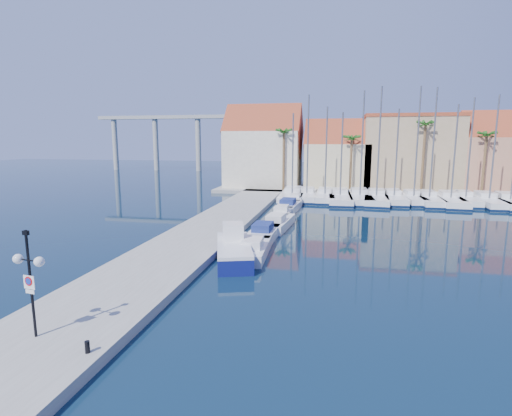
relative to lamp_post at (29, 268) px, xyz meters
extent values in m
plane|color=black|center=(9.37, 6.02, -3.35)|extent=(260.00, 260.00, 0.00)
cube|color=gray|center=(0.37, 19.52, -3.10)|extent=(6.00, 77.00, 0.50)
cube|color=gray|center=(19.37, 54.02, -3.10)|extent=(54.00, 16.00, 0.50)
cylinder|color=black|center=(0.00, 0.01, -0.68)|extent=(0.11, 0.11, 4.34)
cylinder|color=black|center=(-0.27, 0.04, 0.30)|extent=(0.54, 0.13, 0.05)
cylinder|color=black|center=(0.27, -0.03, 0.30)|extent=(0.54, 0.13, 0.05)
sphere|color=white|center=(-0.54, 0.08, 0.30)|extent=(0.39, 0.39, 0.39)
sphere|color=white|center=(0.54, -0.07, 0.30)|extent=(0.39, 0.39, 0.39)
cube|color=black|center=(0.00, 0.01, 1.38)|extent=(0.25, 0.16, 0.17)
cube|color=white|center=(-0.01, -0.06, -0.57)|extent=(0.54, 0.11, 0.54)
cylinder|color=red|center=(-0.01, -0.09, -0.52)|extent=(0.37, 0.07, 0.37)
cylinder|color=#1933A5|center=(-0.01, -0.10, -0.52)|extent=(0.26, 0.05, 0.26)
cube|color=white|center=(-0.01, -0.06, -0.95)|extent=(0.43, 0.09, 0.15)
cylinder|color=black|center=(2.77, -0.69, -2.62)|extent=(0.18, 0.18, 0.46)
cube|color=navy|center=(4.72, 12.92, -2.85)|extent=(4.08, 7.04, 1.00)
cube|color=white|center=(4.72, 12.92, -2.24)|extent=(4.08, 7.04, 0.22)
cube|color=white|center=(4.33, 14.20, -1.62)|extent=(1.91, 2.13, 1.22)
cube|color=white|center=(5.83, 14.37, -2.95)|extent=(2.21, 6.04, 0.80)
cube|color=white|center=(5.86, 13.78, -2.25)|extent=(1.44, 2.15, 0.60)
cube|color=white|center=(5.61, 19.68, -2.95)|extent=(2.23, 6.57, 0.80)
cube|color=navy|center=(5.60, 19.03, -2.25)|extent=(1.51, 2.32, 0.60)
cube|color=white|center=(6.13, 23.77, -2.95)|extent=(2.64, 6.74, 0.80)
cube|color=white|center=(6.08, 23.12, -2.25)|extent=(1.66, 2.42, 0.60)
cube|color=white|center=(5.97, 28.82, -2.95)|extent=(1.64, 5.08, 0.80)
cube|color=white|center=(5.97, 28.31, -2.25)|extent=(1.14, 1.78, 0.60)
cube|color=white|center=(5.98, 33.84, -2.95)|extent=(2.65, 7.09, 0.80)
cube|color=navy|center=(5.93, 33.15, -2.25)|extent=(1.71, 2.53, 0.60)
cube|color=white|center=(6.35, 38.05, -2.95)|extent=(1.84, 5.27, 0.80)
cube|color=white|center=(6.33, 37.53, -2.25)|extent=(1.23, 1.86, 0.60)
cube|color=white|center=(5.47, 42.00, -2.85)|extent=(3.36, 11.80, 1.00)
cube|color=#0C1C3D|center=(5.47, 42.00, -3.17)|extent=(3.42, 11.86, 0.28)
cube|color=white|center=(5.44, 43.17, -2.05)|extent=(2.23, 3.57, 0.60)
cylinder|color=slate|center=(5.49, 41.41, 2.98)|extent=(0.20, 0.20, 10.66)
cube|color=white|center=(7.47, 42.13, -2.85)|extent=(2.59, 9.61, 1.00)
cube|color=#0C1C3D|center=(7.47, 42.13, -3.17)|extent=(2.65, 9.67, 0.28)
cube|color=white|center=(7.46, 43.09, -2.05)|extent=(1.77, 2.89, 0.60)
cylinder|color=slate|center=(7.47, 41.65, 4.16)|extent=(0.20, 0.20, 13.02)
cube|color=white|center=(9.91, 42.01, -2.85)|extent=(2.76, 9.67, 1.00)
cube|color=#0C1C3D|center=(9.91, 42.01, -3.17)|extent=(2.82, 9.74, 0.28)
cube|color=white|center=(9.89, 42.97, -2.05)|extent=(1.83, 2.93, 0.60)
cylinder|color=slate|center=(9.93, 41.53, 3.37)|extent=(0.20, 0.20, 11.45)
cube|color=white|center=(11.91, 41.35, -2.85)|extent=(3.28, 11.22, 1.00)
cube|color=#0C1C3D|center=(11.91, 41.35, -3.17)|extent=(3.34, 11.28, 0.28)
cube|color=white|center=(11.87, 42.46, -2.05)|extent=(2.14, 3.41, 0.60)
cylinder|color=slate|center=(11.93, 40.79, 2.98)|extent=(0.20, 0.20, 10.66)
cube|color=white|center=(14.49, 42.03, -2.85)|extent=(3.27, 11.35, 1.00)
cube|color=#0C1C3D|center=(14.49, 42.03, -3.17)|extent=(3.33, 11.41, 0.28)
cube|color=white|center=(14.45, 43.16, -2.05)|extent=(2.15, 3.44, 0.60)
cylinder|color=slate|center=(14.51, 41.47, 4.34)|extent=(0.20, 0.20, 13.37)
cube|color=white|center=(16.63, 41.71, -2.85)|extent=(3.80, 11.59, 1.00)
cube|color=#0C1C3D|center=(16.63, 41.71, -3.17)|extent=(3.86, 11.66, 0.28)
cube|color=white|center=(16.72, 42.84, -2.05)|extent=(2.32, 3.56, 0.60)
cylinder|color=slate|center=(16.59, 41.14, 4.55)|extent=(0.20, 0.20, 13.80)
cube|color=white|center=(18.89, 42.24, -2.85)|extent=(2.57, 9.78, 1.00)
cube|color=#0C1C3D|center=(18.89, 42.24, -3.17)|extent=(2.63, 9.84, 0.28)
cube|color=white|center=(18.89, 43.22, -2.05)|extent=(1.79, 2.94, 0.60)
cylinder|color=slate|center=(18.89, 41.75, 3.19)|extent=(0.20, 0.20, 11.07)
cube|color=white|center=(21.28, 42.10, -2.85)|extent=(2.76, 8.60, 1.00)
cube|color=#0C1C3D|center=(21.28, 42.10, -3.17)|extent=(2.83, 8.66, 0.28)
cube|color=white|center=(21.22, 42.94, -2.05)|extent=(1.71, 2.64, 0.60)
cylinder|color=slate|center=(21.30, 41.68, 4.54)|extent=(0.20, 0.20, 13.78)
cube|color=white|center=(23.12, 41.73, -2.85)|extent=(2.58, 9.91, 1.00)
cube|color=#0C1C3D|center=(23.12, 41.73, -3.17)|extent=(2.64, 9.97, 0.28)
cube|color=white|center=(23.12, 42.72, -2.05)|extent=(1.80, 2.97, 0.60)
cylinder|color=slate|center=(23.12, 41.23, 4.43)|extent=(0.20, 0.20, 13.55)
cube|color=white|center=(25.67, 41.57, -2.85)|extent=(3.32, 10.78, 1.00)
cube|color=#0C1C3D|center=(25.67, 41.57, -3.17)|extent=(3.38, 10.84, 0.28)
cube|color=white|center=(25.72, 42.64, -2.05)|extent=(2.10, 3.29, 0.60)
cylinder|color=slate|center=(25.64, 41.04, 3.38)|extent=(0.20, 0.20, 11.45)
cube|color=white|center=(27.70, 42.55, -2.85)|extent=(3.02, 9.40, 1.00)
cube|color=#0C1C3D|center=(27.70, 42.55, -3.17)|extent=(3.09, 9.46, 0.28)
cube|color=white|center=(27.76, 43.48, -2.05)|extent=(1.87, 2.88, 0.60)
cylinder|color=slate|center=(27.67, 42.09, 3.81)|extent=(0.20, 0.20, 12.31)
cube|color=white|center=(30.14, 41.82, -2.85)|extent=(2.73, 10.35, 1.00)
cube|color=#0C1C3D|center=(30.14, 41.82, -3.17)|extent=(2.79, 10.41, 0.28)
cube|color=white|center=(30.15, 42.85, -2.05)|extent=(1.89, 3.11, 0.60)
cylinder|color=slate|center=(30.14, 41.30, 3.91)|extent=(0.20, 0.20, 12.52)
cube|color=white|center=(32.50, 41.66, -2.85)|extent=(3.60, 11.15, 1.00)
cube|color=#0C1C3D|center=(32.50, 41.66, -3.17)|extent=(3.66, 11.21, 0.28)
cube|color=white|center=(32.57, 42.75, -2.05)|extent=(2.22, 3.42, 0.60)
cube|color=beige|center=(-0.63, 53.02, 1.65)|extent=(12.00, 9.00, 9.00)
cube|color=brown|center=(-0.63, 53.02, 6.15)|extent=(12.30, 9.00, 9.00)
cube|color=beige|center=(11.37, 53.02, 0.65)|extent=(10.00, 8.00, 7.00)
cube|color=brown|center=(11.37, 53.02, 4.15)|extent=(10.30, 8.00, 8.00)
cube|color=tan|center=(22.37, 54.02, 2.65)|extent=(14.00, 10.00, 11.00)
cube|color=brown|center=(22.37, 54.02, 8.40)|extent=(14.20, 10.20, 0.50)
cube|color=tan|center=(34.37, 53.02, 1.15)|extent=(10.00, 8.00, 8.00)
cube|color=brown|center=(34.37, 53.02, 5.15)|extent=(10.30, 8.00, 8.00)
cylinder|color=brown|center=(3.37, 48.02, 1.65)|extent=(0.36, 0.36, 9.00)
sphere|color=#205A19|center=(3.37, 48.02, 6.00)|extent=(2.60, 2.60, 2.60)
cylinder|color=brown|center=(13.37, 48.02, 1.15)|extent=(0.36, 0.36, 8.00)
sphere|color=#205A19|center=(13.37, 48.02, 5.00)|extent=(2.60, 2.60, 2.60)
cylinder|color=brown|center=(23.37, 48.02, 2.15)|extent=(0.36, 0.36, 10.00)
sphere|color=#205A19|center=(23.37, 48.02, 7.00)|extent=(2.60, 2.60, 2.60)
cylinder|color=brown|center=(31.37, 48.02, 1.40)|extent=(0.36, 0.36, 8.50)
sphere|color=#205A19|center=(31.37, 48.02, 5.50)|extent=(2.60, 2.60, 2.60)
cube|color=#9E9E99|center=(-28.63, 88.02, 10.65)|extent=(48.00, 2.20, 0.90)
cylinder|color=#9E9E99|center=(-48.63, 88.02, 3.65)|extent=(1.40, 1.40, 14.00)
cylinder|color=#9E9E99|center=(-36.63, 88.02, 3.65)|extent=(1.40, 1.40, 14.00)
cylinder|color=#9E9E99|center=(-24.63, 88.02, 3.65)|extent=(1.40, 1.40, 14.00)
cylinder|color=#9E9E99|center=(-12.63, 88.02, 3.65)|extent=(1.40, 1.40, 14.00)
camera|label=1|loc=(11.54, -12.68, 4.88)|focal=28.00mm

